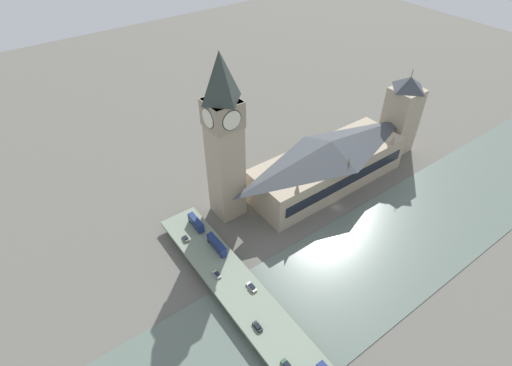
# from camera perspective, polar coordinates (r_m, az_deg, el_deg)

# --- Properties ---
(ground_plane) EXTENTS (600.00, 600.00, 0.00)m
(ground_plane) POSITION_cam_1_polar(r_m,az_deg,el_deg) (192.35, 11.46, -3.37)
(ground_plane) COLOR #605E56
(river_water) EXTENTS (50.12, 360.00, 0.30)m
(river_water) POSITION_cam_1_polar(r_m,az_deg,el_deg) (180.06, 18.48, -8.72)
(river_water) COLOR slate
(river_water) RESTS_ON ground_plane
(parliament_hall) EXTENTS (26.66, 81.07, 25.24)m
(parliament_hall) POSITION_cam_1_polar(r_m,az_deg,el_deg) (197.17, 10.29, 2.81)
(parliament_hall) COLOR tan
(parliament_hall) RESTS_ON ground_plane
(clock_tower) EXTENTS (13.53, 13.53, 76.48)m
(clock_tower) POSITION_cam_1_polar(r_m,az_deg,el_deg) (161.92, -4.60, 6.50)
(clock_tower) COLOR tan
(clock_tower) RESTS_ON ground_plane
(victoria_tower) EXTENTS (14.62, 14.62, 47.09)m
(victoria_tower) POSITION_cam_1_polar(r_m,az_deg,el_deg) (227.91, 20.03, 9.12)
(victoria_tower) COLOR tan
(victoria_tower) RESTS_ON ground_plane
(road_bridge) EXTENTS (132.23, 16.42, 4.82)m
(road_bridge) POSITION_cam_1_polar(r_m,az_deg,el_deg) (145.60, 1.57, -19.64)
(road_bridge) COLOR #5D6A59
(road_bridge) RESTS_ON ground_plane
(double_decker_bus_lead) EXTENTS (11.71, 2.58, 4.65)m
(double_decker_bus_lead) POSITION_cam_1_polar(r_m,az_deg,el_deg) (163.20, -5.64, -8.73)
(double_decker_bus_lead) COLOR navy
(double_decker_bus_lead) RESTS_ON road_bridge
(double_decker_bus_rear) EXTENTS (10.03, 2.57, 4.65)m
(double_decker_bus_rear) POSITION_cam_1_polar(r_m,az_deg,el_deg) (172.76, -8.57, -5.60)
(double_decker_bus_rear) COLOR navy
(double_decker_bus_rear) RESTS_ON road_bridge
(car_northbound_mid) EXTENTS (3.94, 1.80, 1.31)m
(car_northbound_mid) POSITION_cam_1_polar(r_m,az_deg,el_deg) (156.20, -5.62, -12.85)
(car_northbound_mid) COLOR silver
(car_northbound_mid) RESTS_ON road_bridge
(car_northbound_tail) EXTENTS (4.05, 1.88, 1.31)m
(car_northbound_tail) POSITION_cam_1_polar(r_m,az_deg,el_deg) (143.41, 0.22, -19.82)
(car_northbound_tail) COLOR black
(car_northbound_tail) RESTS_ON road_bridge
(car_southbound_lead) EXTENTS (4.52, 1.92, 1.43)m
(car_southbound_lead) POSITION_cam_1_polar(r_m,az_deg,el_deg) (137.50, 4.45, -24.54)
(car_southbound_lead) COLOR #2D5638
(car_southbound_lead) RESTS_ON road_bridge
(car_southbound_tail) EXTENTS (3.83, 1.81, 1.50)m
(car_southbound_tail) POSITION_cam_1_polar(r_m,az_deg,el_deg) (169.67, -10.03, -7.78)
(car_southbound_tail) COLOR slate
(car_southbound_tail) RESTS_ON road_bridge
(car_southbound_extra) EXTENTS (4.78, 1.89, 1.44)m
(car_southbound_extra) POSITION_cam_1_polar(r_m,az_deg,el_deg) (152.07, -0.64, -14.61)
(car_southbound_extra) COLOR silver
(car_southbound_extra) RESTS_ON road_bridge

